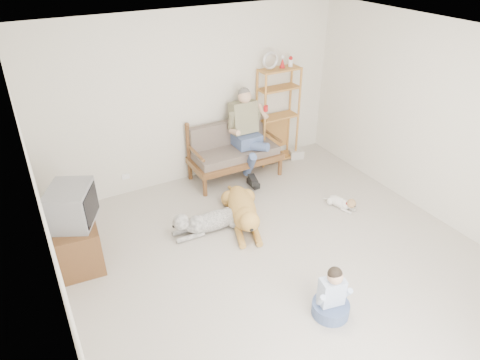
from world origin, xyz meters
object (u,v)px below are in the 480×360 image
golden_retriever (243,211)px  loveseat (233,149)px  etagere (278,115)px  tv_stand (77,240)px

golden_retriever → loveseat: bearing=86.8°
loveseat → etagere: bearing=7.9°
golden_retriever → tv_stand: bearing=-168.9°
loveseat → golden_retriever: size_ratio=0.99×
etagere → tv_stand: etagere is taller
tv_stand → golden_retriever: 2.23m
tv_stand → golden_retriever: bearing=-3.0°
loveseat → tv_stand: bearing=-160.2°
loveseat → golden_retriever: bearing=-111.9°
loveseat → golden_retriever: loveseat is taller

